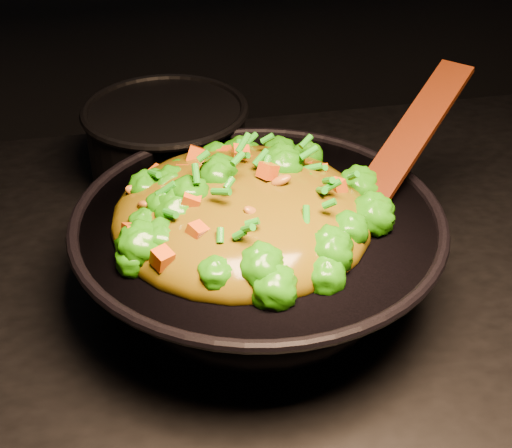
{
  "coord_description": "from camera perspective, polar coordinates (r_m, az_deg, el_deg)",
  "views": [
    {
      "loc": [
        -0.1,
        -0.56,
        1.41
      ],
      "look_at": [
        0.02,
        0.04,
        0.99
      ],
      "focal_mm": 50.0,
      "sensor_mm": 36.0,
      "label": 1
    }
  ],
  "objects": [
    {
      "name": "wok",
      "position": [
        0.75,
        0.15,
        -2.73
      ],
      "size": [
        0.42,
        0.42,
        0.1
      ],
      "primitive_type": null,
      "rotation": [
        0.0,
        0.0,
        -0.15
      ],
      "color": "black",
      "rests_on": "stovetop"
    },
    {
      "name": "stir_fry",
      "position": [
        0.69,
        -1.18,
        3.33
      ],
      "size": [
        0.35,
        0.35,
        0.09
      ],
      "primitive_type": null,
      "rotation": [
        0.0,
        0.0,
        0.43
      ],
      "color": "#237D08",
      "rests_on": "wok"
    },
    {
      "name": "spatula",
      "position": [
        0.78,
        11.92,
        6.32
      ],
      "size": [
        0.2,
        0.19,
        0.1
      ],
      "primitive_type": "cube",
      "rotation": [
        0.0,
        -0.38,
        0.74
      ],
      "color": "#390F04",
      "rests_on": "wok"
    },
    {
      "name": "back_pot",
      "position": [
        0.95,
        -7.07,
        6.19
      ],
      "size": [
        0.23,
        0.23,
        0.12
      ],
      "primitive_type": "cylinder",
      "rotation": [
        0.0,
        0.0,
        -0.12
      ],
      "color": "black",
      "rests_on": "stovetop"
    }
  ]
}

